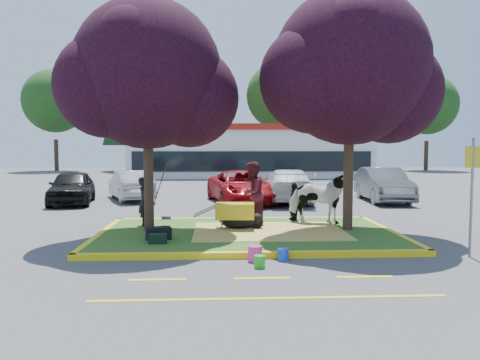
{
  "coord_description": "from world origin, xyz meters",
  "views": [
    {
      "loc": [
        -0.87,
        -12.97,
        2.51
      ],
      "look_at": [
        -0.19,
        0.5,
        1.56
      ],
      "focal_mm": 35.0,
      "sensor_mm": 36.0,
      "label": 1
    }
  ],
  "objects_px": {
    "handler": "(144,201)",
    "car_silver": "(131,185)",
    "sign_post": "(472,183)",
    "cow": "(318,199)",
    "calf": "(238,220)",
    "car_black": "(72,187)",
    "wheelbarrow": "(235,211)",
    "bucket_green": "(260,262)",
    "bucket_blue": "(283,254)",
    "bucket_pink": "(255,254)"
  },
  "relations": [
    {
      "from": "handler",
      "to": "car_silver",
      "type": "height_order",
      "value": "handler"
    },
    {
      "from": "sign_post",
      "to": "handler",
      "type": "bearing_deg",
      "value": 144.94
    },
    {
      "from": "cow",
      "to": "sign_post",
      "type": "distance_m",
      "value": 4.75
    },
    {
      "from": "calf",
      "to": "car_black",
      "type": "xyz_separation_m",
      "value": [
        -7.08,
        7.62,
        0.35
      ]
    },
    {
      "from": "cow",
      "to": "wheelbarrow",
      "type": "height_order",
      "value": "cow"
    },
    {
      "from": "bucket_green",
      "to": "bucket_blue",
      "type": "distance_m",
      "value": 0.83
    },
    {
      "from": "handler",
      "to": "bucket_blue",
      "type": "distance_m",
      "value": 5.44
    },
    {
      "from": "bucket_pink",
      "to": "wheelbarrow",
      "type": "bearing_deg",
      "value": 95.29
    },
    {
      "from": "calf",
      "to": "bucket_green",
      "type": "bearing_deg",
      "value": -81.93
    },
    {
      "from": "calf",
      "to": "handler",
      "type": "height_order",
      "value": "handler"
    },
    {
      "from": "sign_post",
      "to": "bucket_blue",
      "type": "distance_m",
      "value": 4.59
    },
    {
      "from": "handler",
      "to": "bucket_green",
      "type": "height_order",
      "value": "handler"
    },
    {
      "from": "sign_post",
      "to": "bucket_green",
      "type": "relative_size",
      "value": 10.69
    },
    {
      "from": "calf",
      "to": "car_black",
      "type": "relative_size",
      "value": 0.26
    },
    {
      "from": "sign_post",
      "to": "cow",
      "type": "bearing_deg",
      "value": 115.65
    },
    {
      "from": "car_silver",
      "to": "bucket_green",
      "type": "bearing_deg",
      "value": 89.84
    },
    {
      "from": "bucket_pink",
      "to": "car_black",
      "type": "bearing_deg",
      "value": 123.6
    },
    {
      "from": "car_black",
      "to": "bucket_blue",
      "type": "bearing_deg",
      "value": -63.44
    },
    {
      "from": "car_black",
      "to": "car_silver",
      "type": "distance_m",
      "value": 2.71
    },
    {
      "from": "wheelbarrow",
      "to": "bucket_blue",
      "type": "distance_m",
      "value": 3.37
    },
    {
      "from": "handler",
      "to": "sign_post",
      "type": "distance_m",
      "value": 8.89
    },
    {
      "from": "bucket_green",
      "to": "bucket_pink",
      "type": "bearing_deg",
      "value": 95.41
    },
    {
      "from": "bucket_green",
      "to": "car_silver",
      "type": "distance_m",
      "value": 13.8
    },
    {
      "from": "car_black",
      "to": "bucket_green",
      "type": "bearing_deg",
      "value": -66.89
    },
    {
      "from": "bucket_pink",
      "to": "sign_post",
      "type": "bearing_deg",
      "value": 1.63
    },
    {
      "from": "bucket_blue",
      "to": "car_black",
      "type": "xyz_separation_m",
      "value": [
        -7.92,
        10.92,
        0.61
      ]
    },
    {
      "from": "cow",
      "to": "calf",
      "type": "relative_size",
      "value": 1.66
    },
    {
      "from": "bucket_blue",
      "to": "car_silver",
      "type": "relative_size",
      "value": 0.06
    },
    {
      "from": "sign_post",
      "to": "wheelbarrow",
      "type": "bearing_deg",
      "value": 140.33
    },
    {
      "from": "cow",
      "to": "handler",
      "type": "height_order",
      "value": "cow"
    },
    {
      "from": "cow",
      "to": "handler",
      "type": "bearing_deg",
      "value": 109.31
    },
    {
      "from": "sign_post",
      "to": "car_silver",
      "type": "xyz_separation_m",
      "value": [
        -9.88,
        12.16,
        -1.0
      ]
    },
    {
      "from": "bucket_blue",
      "to": "car_black",
      "type": "relative_size",
      "value": 0.06
    },
    {
      "from": "sign_post",
      "to": "bucket_pink",
      "type": "xyz_separation_m",
      "value": [
        -4.95,
        -0.14,
        -1.53
      ]
    },
    {
      "from": "cow",
      "to": "bucket_pink",
      "type": "xyz_separation_m",
      "value": [
        -2.27,
        -3.99,
        -0.77
      ]
    },
    {
      "from": "bucket_pink",
      "to": "cow",
      "type": "bearing_deg",
      "value": 60.37
    },
    {
      "from": "wheelbarrow",
      "to": "bucket_green",
      "type": "xyz_separation_m",
      "value": [
        0.35,
        -3.79,
        -0.54
      ]
    },
    {
      "from": "handler",
      "to": "car_silver",
      "type": "xyz_separation_m",
      "value": [
        -1.91,
        8.3,
        -0.18
      ]
    },
    {
      "from": "wheelbarrow",
      "to": "bucket_pink",
      "type": "xyz_separation_m",
      "value": [
        0.3,
        -3.23,
        -0.5
      ]
    },
    {
      "from": "wheelbarrow",
      "to": "car_black",
      "type": "xyz_separation_m",
      "value": [
        -6.99,
        7.73,
        0.08
      ]
    },
    {
      "from": "bucket_blue",
      "to": "bucket_green",
      "type": "bearing_deg",
      "value": -134.25
    },
    {
      "from": "wheelbarrow",
      "to": "sign_post",
      "type": "distance_m",
      "value": 6.17
    },
    {
      "from": "calf",
      "to": "bucket_blue",
      "type": "relative_size",
      "value": 4.19
    },
    {
      "from": "cow",
      "to": "bucket_blue",
      "type": "bearing_deg",
      "value": 177.02
    },
    {
      "from": "wheelbarrow",
      "to": "bucket_green",
      "type": "height_order",
      "value": "wheelbarrow"
    },
    {
      "from": "cow",
      "to": "bucket_blue",
      "type": "height_order",
      "value": "cow"
    },
    {
      "from": "calf",
      "to": "car_silver",
      "type": "xyz_separation_m",
      "value": [
        -4.73,
        8.96,
        0.31
      ]
    },
    {
      "from": "calf",
      "to": "bucket_pink",
      "type": "xyz_separation_m",
      "value": [
        0.2,
        -3.34,
        -0.22
      ]
    },
    {
      "from": "cow",
      "to": "car_black",
      "type": "xyz_separation_m",
      "value": [
        -9.55,
        6.98,
        -0.19
      ]
    },
    {
      "from": "wheelbarrow",
      "to": "bucket_pink",
      "type": "distance_m",
      "value": 3.28
    }
  ]
}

